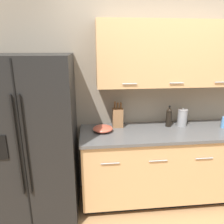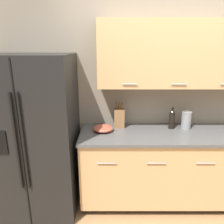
{
  "view_description": "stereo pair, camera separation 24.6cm",
  "coord_description": "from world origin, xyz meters",
  "px_view_note": "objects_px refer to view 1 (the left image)",
  "views": [
    {
      "loc": [
        -0.9,
        -1.3,
        1.9
      ],
      "look_at": [
        -0.65,
        1.04,
        1.18
      ],
      "focal_mm": 35.0,
      "sensor_mm": 36.0,
      "label": 1
    },
    {
      "loc": [
        -0.65,
        -1.32,
        1.9
      ],
      "look_at": [
        -0.65,
        1.04,
        1.18
      ],
      "focal_mm": 35.0,
      "sensor_mm": 36.0,
      "label": 2
    }
  ],
  "objects_px": {
    "knife_block": "(118,117)",
    "wine_bottle": "(169,117)",
    "steel_canister": "(182,118)",
    "mixing_bowl": "(103,129)",
    "refrigerator": "(33,139)",
    "soap_dispenser": "(224,122)"
  },
  "relations": [
    {
      "from": "wine_bottle",
      "to": "soap_dispenser",
      "type": "bearing_deg",
      "value": -10.42
    },
    {
      "from": "wine_bottle",
      "to": "mixing_bowl",
      "type": "height_order",
      "value": "wine_bottle"
    },
    {
      "from": "wine_bottle",
      "to": "refrigerator",
      "type": "bearing_deg",
      "value": -173.19
    },
    {
      "from": "wine_bottle",
      "to": "mixing_bowl",
      "type": "relative_size",
      "value": 1.12
    },
    {
      "from": "refrigerator",
      "to": "wine_bottle",
      "type": "relative_size",
      "value": 6.87
    },
    {
      "from": "knife_block",
      "to": "wine_bottle",
      "type": "relative_size",
      "value": 1.23
    },
    {
      "from": "refrigerator",
      "to": "steel_canister",
      "type": "xyz_separation_m",
      "value": [
        1.78,
        0.19,
        0.13
      ]
    },
    {
      "from": "refrigerator",
      "to": "soap_dispenser",
      "type": "xyz_separation_m",
      "value": [
        2.26,
        0.07,
        0.09
      ]
    },
    {
      "from": "soap_dispenser",
      "to": "refrigerator",
      "type": "bearing_deg",
      "value": -178.19
    },
    {
      "from": "wine_bottle",
      "to": "steel_canister",
      "type": "relative_size",
      "value": 1.16
    },
    {
      "from": "refrigerator",
      "to": "mixing_bowl",
      "type": "xyz_separation_m",
      "value": [
        0.78,
        0.1,
        0.05
      ]
    },
    {
      "from": "refrigerator",
      "to": "wine_bottle",
      "type": "distance_m",
      "value": 1.63
    },
    {
      "from": "steel_canister",
      "to": "mixing_bowl",
      "type": "relative_size",
      "value": 0.97
    },
    {
      "from": "knife_block",
      "to": "steel_canister",
      "type": "height_order",
      "value": "knife_block"
    },
    {
      "from": "knife_block",
      "to": "wine_bottle",
      "type": "bearing_deg",
      "value": -3.98
    },
    {
      "from": "soap_dispenser",
      "to": "mixing_bowl",
      "type": "xyz_separation_m",
      "value": [
        -1.48,
        0.03,
        -0.04
      ]
    },
    {
      "from": "knife_block",
      "to": "steel_canister",
      "type": "bearing_deg",
      "value": -3.06
    },
    {
      "from": "refrigerator",
      "to": "mixing_bowl",
      "type": "distance_m",
      "value": 0.79
    },
    {
      "from": "wine_bottle",
      "to": "steel_canister",
      "type": "bearing_deg",
      "value": 0.29
    },
    {
      "from": "steel_canister",
      "to": "mixing_bowl",
      "type": "bearing_deg",
      "value": -174.79
    },
    {
      "from": "wine_bottle",
      "to": "steel_canister",
      "type": "height_order",
      "value": "wine_bottle"
    },
    {
      "from": "knife_block",
      "to": "mixing_bowl",
      "type": "bearing_deg",
      "value": -145.26
    }
  ]
}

